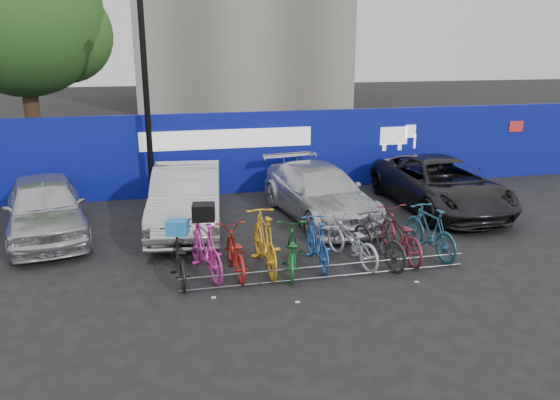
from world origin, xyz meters
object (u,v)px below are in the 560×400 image
object	(u,v)px
bike_0	(179,257)
bike_9	(430,231)
car_3	(440,184)
bike_2	(235,251)
lamppost	(146,84)
bike_4	(292,250)
bike_8	(400,235)
bike_5	(317,242)
bike_3	(265,241)
car_0	(45,207)
bike_1	(205,247)
car_2	(319,192)
car_1	(187,198)
bike_rack	(328,271)
bike_7	(379,239)
tree	(28,19)
bike_6	(351,241)

from	to	relation	value
bike_0	bike_9	size ratio (longest dim) A/B	0.97
car_3	bike_2	distance (m)	6.74
lamppost	bike_4	distance (m)	6.70
bike_9	bike_8	bearing A→B (deg)	-8.83
bike_2	bike_5	distance (m)	1.67
bike_3	bike_5	distance (m)	1.07
bike_3	bike_9	bearing A→B (deg)	178.42
car_0	bike_1	xyz separation A→B (m)	(3.36, -2.98, -0.15)
car_2	bike_8	world-z (taller)	car_2
car_1	bike_2	size ratio (longest dim) A/B	2.64
car_1	bike_2	distance (m)	3.08
bike_1	bike_3	bearing A→B (deg)	166.17
bike_rack	bike_2	bearing A→B (deg)	157.58
bike_2	bike_rack	bearing A→B (deg)	155.25
bike_0	bike_7	xyz separation A→B (m)	(3.97, -0.12, 0.08)
lamppost	bike_1	bearing A→B (deg)	-79.57
bike_rack	bike_9	distance (m)	2.60
bike_0	bike_7	distance (m)	3.97
tree	car_3	size ratio (longest dim) A/B	1.59
bike_3	tree	bearing A→B (deg)	-61.33
car_2	bike_8	size ratio (longest dim) A/B	2.41
bike_9	bike_6	bearing A→B (deg)	-6.73
car_1	bike_0	world-z (taller)	car_1
car_2	bike_4	bearing A→B (deg)	-122.97
car_1	bike_rack	bearing A→B (deg)	-50.31
bike_rack	bike_8	size ratio (longest dim) A/B	2.95
lamppost	bike_7	world-z (taller)	lamppost
bike_6	bike_9	bearing A→B (deg)	165.91
bike_5	bike_rack	bearing A→B (deg)	91.90
bike_rack	bike_7	distance (m)	1.38
bike_8	car_3	bearing A→B (deg)	-130.81
bike_4	car_2	bearing A→B (deg)	-101.93
bike_0	bike_7	bearing A→B (deg)	175.75
bike_8	bike_9	size ratio (longest dim) A/B	1.06
bike_1	bike_3	world-z (taller)	bike_3
car_0	car_3	distance (m)	9.94
bike_5	bike_3	bearing A→B (deg)	-1.18
lamppost	bike_2	bearing A→B (deg)	-73.92
lamppost	bike_2	distance (m)	6.21
bike_0	bike_1	xyz separation A→B (m)	(0.50, 0.12, 0.11)
lamppost	bike_7	distance (m)	7.57
bike_0	bike_3	distance (m)	1.68
bike_1	bike_7	xyz separation A→B (m)	(3.46, -0.23, -0.03)
lamppost	tree	bearing A→B (deg)	127.51
car_0	bike_7	world-z (taller)	car_0
tree	bike_6	xyz separation A→B (m)	(7.50, -9.96, -4.60)
car_0	bike_4	bearing A→B (deg)	-44.08
car_2	bike_2	world-z (taller)	car_2
car_3	bike_3	bearing A→B (deg)	-151.11
tree	lamppost	size ratio (longest dim) A/B	1.28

